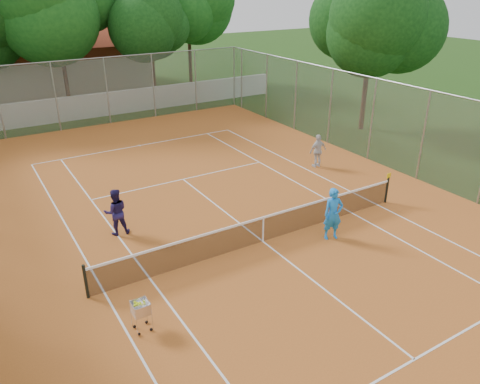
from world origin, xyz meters
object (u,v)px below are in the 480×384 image
ball_hopper (141,315)px  player_far_left (116,212)px  clubhouse (36,63)px  tennis_net (263,229)px  player_near (333,214)px  player_far_right (318,151)px

ball_hopper → player_far_left: bearing=94.7°
clubhouse → player_far_left: bearing=-94.5°
clubhouse → ball_hopper: bearing=-95.7°
tennis_net → player_near: size_ratio=6.42×
player_far_right → ball_hopper: 13.03m
clubhouse → player_near: size_ratio=8.87×
player_near → player_far_right: (3.99, 5.52, -0.13)m
clubhouse → player_far_left: 25.98m
ball_hopper → player_far_right: bearing=46.5°
tennis_net → player_far_right: bearing=36.2°
clubhouse → player_far_right: 25.86m
player_near → tennis_net: bearing=172.0°
clubhouse → player_near: 30.33m
player_near → ball_hopper: size_ratio=2.01×
clubhouse → ball_hopper: (-3.10, -31.06, -1.72)m
tennis_net → ball_hopper: 5.50m
player_far_right → player_far_left: bearing=8.7°
clubhouse → player_far_right: size_ratio=10.31×
clubhouse → ball_hopper: size_ratio=17.79×
player_far_left → clubhouse: bearing=-84.3°
tennis_net → ball_hopper: size_ratio=12.89×
tennis_net → player_far_left: 5.13m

